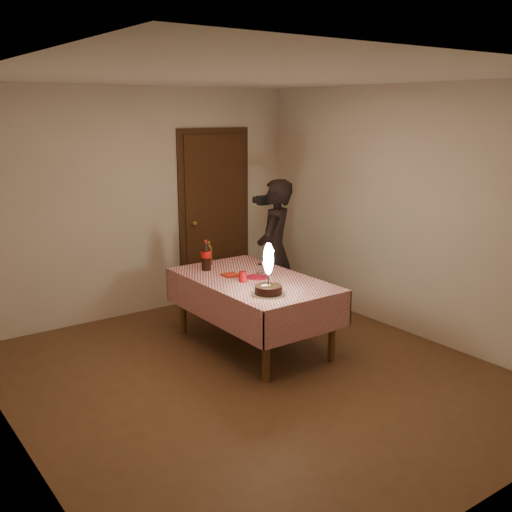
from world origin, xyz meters
name	(u,v)px	position (x,y,z in m)	size (l,w,h in m)	color
ground	(254,377)	(0.00, 0.00, 0.00)	(4.00, 4.50, 0.01)	brown
room_shell	(252,192)	(0.03, 0.08, 1.65)	(4.04, 4.54, 2.62)	beige
dining_table	(253,288)	(0.42, 0.60, 0.61)	(1.02, 1.72, 0.71)	brown
birthday_cake	(268,280)	(0.23, 0.10, 0.84)	(0.31, 0.31, 0.48)	white
red_plate	(257,277)	(0.47, 0.61, 0.71)	(0.22, 0.22, 0.01)	#A80B25
red_cup	(243,277)	(0.28, 0.56, 0.76)	(0.08, 0.08, 0.10)	#B40C11
clear_cup	(260,268)	(0.61, 0.73, 0.75)	(0.07, 0.07, 0.09)	white
napkin_stack	(231,275)	(0.30, 0.81, 0.72)	(0.15, 0.15, 0.02)	red
cola_bottle	(206,256)	(0.22, 1.15, 0.86)	(0.10, 0.10, 0.32)	black
amber_bottle_left	(209,254)	(0.36, 1.33, 0.83)	(0.06, 0.06, 0.26)	#5C380F
photographer	(275,252)	(1.05, 1.06, 0.81)	(0.70, 0.66, 1.61)	black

